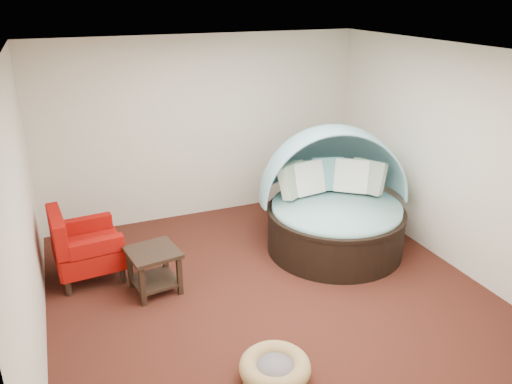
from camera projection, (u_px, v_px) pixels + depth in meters
name	position (u px, v px, depth m)	size (l,w,h in m)	color
floor	(267.00, 290.00, 6.06)	(5.00, 5.00, 0.00)	#401912
wall_back	(203.00, 128.00, 7.68)	(5.00, 5.00, 0.00)	beige
wall_front	(414.00, 304.00, 3.39)	(5.00, 5.00, 0.00)	beige
wall_left	(23.00, 219.00, 4.66)	(5.00, 5.00, 0.00)	beige
wall_right	(446.00, 156.00, 6.41)	(5.00, 5.00, 0.00)	beige
ceiling	(269.00, 52.00, 5.01)	(5.00, 5.00, 0.00)	white
canopy_daybed	(335.00, 193.00, 6.81)	(2.33, 2.28, 1.72)	black
pet_basket	(275.00, 369.00, 4.62)	(0.79, 0.79, 0.23)	olive
red_armchair	(83.00, 247.00, 6.17)	(0.87, 0.87, 0.94)	black
side_table	(154.00, 265.00, 5.92)	(0.64, 0.64, 0.54)	black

